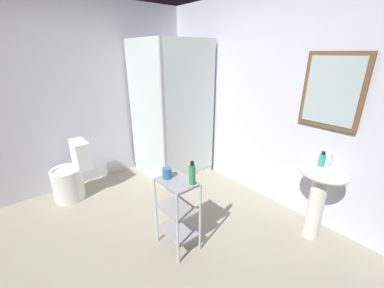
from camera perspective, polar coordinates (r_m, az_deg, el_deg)
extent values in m
cube|color=#A19984|center=(2.58, -11.95, -24.93)|extent=(4.20, 4.20, 0.02)
cube|color=silver|center=(3.12, 17.85, 9.48)|extent=(4.20, 0.10, 2.50)
cube|color=brown|center=(2.70, 30.52, 10.85)|extent=(0.56, 0.03, 0.72)
cube|color=silver|center=(2.69, 30.38, 10.83)|extent=(0.48, 0.01, 0.64)
cube|color=silver|center=(3.62, -27.71, 9.60)|extent=(0.10, 4.20, 2.50)
cube|color=white|center=(4.01, -4.52, -5.26)|extent=(0.90, 0.90, 0.10)
cube|color=silver|center=(3.44, -11.18, 7.71)|extent=(0.90, 0.02, 1.90)
cube|color=silver|center=(3.32, -0.49, 7.61)|extent=(0.02, 0.90, 1.90)
cylinder|color=silver|center=(3.07, -7.07, 6.30)|extent=(0.04, 0.04, 1.90)
cylinder|color=silver|center=(3.98, -4.54, -4.59)|extent=(0.08, 0.08, 0.00)
cylinder|color=white|center=(2.81, 27.32, -13.54)|extent=(0.15, 0.15, 0.68)
ellipsoid|color=white|center=(2.62, 28.80, -6.13)|extent=(0.46, 0.37, 0.13)
cylinder|color=silver|center=(2.68, 30.23, -3.10)|extent=(0.03, 0.03, 0.10)
cylinder|color=white|center=(3.56, -27.46, -8.67)|extent=(0.37, 0.37, 0.40)
torus|color=white|center=(3.47, -28.05, -5.57)|extent=(0.37, 0.37, 0.04)
cube|color=white|center=(3.44, -25.08, -2.22)|extent=(0.35, 0.17, 0.36)
cylinder|color=silver|center=(2.45, -8.61, -15.57)|extent=(0.02, 0.02, 0.74)
cylinder|color=silver|center=(2.22, -3.43, -20.02)|extent=(0.02, 0.02, 0.74)
cylinder|color=silver|center=(2.57, -3.52, -13.49)|extent=(0.02, 0.02, 0.74)
cylinder|color=silver|center=(2.34, 1.95, -17.37)|extent=(0.02, 0.02, 0.74)
cube|color=#99999E|center=(2.51, -3.38, -19.95)|extent=(0.36, 0.26, 0.02)
cube|color=#99999E|center=(2.34, -3.52, -14.96)|extent=(0.36, 0.26, 0.02)
cube|color=#99999E|center=(2.19, -3.69, -9.03)|extent=(0.36, 0.26, 0.02)
cylinder|color=#2DBC99|center=(2.58, 28.63, -3.40)|extent=(0.06, 0.06, 0.12)
cylinder|color=black|center=(2.55, 28.91, -1.91)|extent=(0.03, 0.03, 0.03)
cylinder|color=#3B9965|center=(2.09, 0.02, -7.40)|extent=(0.06, 0.06, 0.18)
cylinder|color=black|center=(2.04, 0.02, -4.70)|extent=(0.03, 0.03, 0.04)
cylinder|color=#3870B2|center=(2.21, -5.99, -6.93)|extent=(0.08, 0.08, 0.10)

